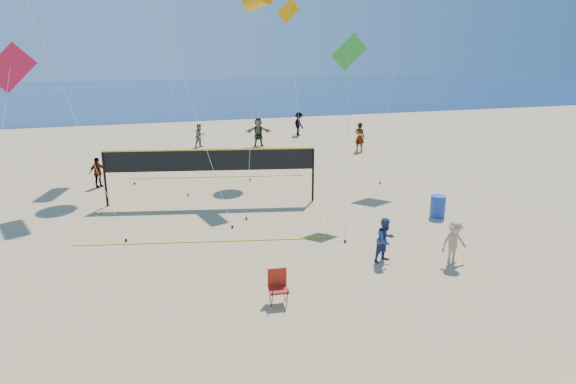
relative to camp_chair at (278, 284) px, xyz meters
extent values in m
plane|color=tan|center=(-0.03, -3.08, -0.55)|extent=(120.00, 120.00, 0.00)
cube|color=navy|center=(-0.03, 58.92, -0.54)|extent=(140.00, 50.00, 0.03)
imported|color=navy|center=(4.13, 1.73, 0.20)|extent=(0.88, 0.78, 1.51)
imported|color=tan|center=(6.22, 0.96, 0.18)|extent=(0.99, 0.62, 1.48)
imported|color=gray|center=(-5.62, 13.77, 0.20)|extent=(0.92, 0.83, 1.50)
imported|color=gray|center=(4.33, 21.54, 0.41)|extent=(1.86, 0.90, 1.93)
imported|color=gray|center=(10.35, 18.10, 0.38)|extent=(0.78, 0.82, 1.88)
imported|color=gray|center=(0.42, 22.27, 0.24)|extent=(0.95, 0.87, 1.59)
imported|color=gray|center=(8.20, 24.65, 0.33)|extent=(0.85, 1.24, 1.76)
cube|color=#AB2313|center=(-0.01, -0.10, -0.12)|extent=(0.57, 0.53, 0.06)
cube|color=#AB2313|center=(0.01, 0.12, 0.17)|extent=(0.53, 0.10, 0.53)
cylinder|color=black|center=(-0.24, -0.27, -0.31)|extent=(0.05, 0.27, 0.69)
cylinder|color=black|center=(-0.20, 0.12, -0.31)|extent=(0.05, 0.27, 0.69)
cylinder|color=black|center=(0.19, -0.31, -0.31)|extent=(0.05, 0.27, 0.69)
cylinder|color=black|center=(0.22, 0.08, -0.31)|extent=(0.05, 0.27, 0.69)
cylinder|color=#1A43AB|center=(8.24, 5.18, -0.10)|extent=(0.78, 0.78, 0.91)
cylinder|color=black|center=(-5.04, 10.43, 0.66)|extent=(0.10, 0.10, 2.44)
cylinder|color=black|center=(3.93, 8.63, 0.66)|extent=(0.10, 0.10, 2.44)
cube|color=black|center=(-0.56, 9.53, 1.43)|extent=(8.97, 1.82, 0.91)
cube|color=yellow|center=(-0.56, 9.53, 1.91)|extent=(8.97, 1.83, 0.06)
cube|color=yellow|center=(-1.46, 5.05, -0.54)|extent=(9.17, 1.89, 0.02)
cube|color=yellow|center=(0.34, 14.02, -0.54)|extent=(9.17, 1.89, 0.02)
cylinder|color=silver|center=(-6.10, 9.62, 4.35)|extent=(3.83, 7.51, 9.71)
cylinder|color=black|center=(-4.19, 5.87, -0.50)|extent=(0.08, 0.08, 0.10)
cylinder|color=silver|center=(-1.85, 10.80, 6.47)|extent=(3.28, 9.27, 13.95)
cylinder|color=black|center=(-0.21, 6.17, -0.50)|extent=(0.08, 0.08, 0.10)
cylinder|color=silver|center=(1.41, 9.54, 3.90)|extent=(1.81, 5.11, 8.82)
cylinder|color=black|center=(0.52, 6.99, -0.50)|extent=(0.08, 0.08, 0.10)
cube|color=red|center=(-7.20, 6.06, 5.67)|extent=(1.61, 0.35, 1.62)
cube|color=green|center=(5.07, 7.62, 6.04)|extent=(1.54, 0.26, 1.52)
cylinder|color=silver|center=(4.27, 5.61, 2.77)|extent=(1.60, 4.04, 6.55)
cylinder|color=black|center=(3.48, 3.59, -0.50)|extent=(0.08, 0.08, 0.10)
cylinder|color=silver|center=(9.27, 11.88, 5.09)|extent=(2.25, 2.98, 11.20)
cylinder|color=black|center=(8.16, 10.40, -0.50)|extent=(0.08, 0.08, 0.10)
cylinder|color=silver|center=(-1.96, 13.99, 6.11)|extent=(1.00, 5.98, 13.23)
cylinder|color=black|center=(-1.47, 11.01, -0.50)|extent=(0.08, 0.08, 0.10)
cylinder|color=silver|center=(3.30, 14.89, 5.55)|extent=(2.77, 4.01, 12.12)
cylinder|color=black|center=(1.93, 12.89, -0.50)|extent=(0.08, 0.08, 0.10)
cylinder|color=silver|center=(-3.42, 16.76, 6.22)|extent=(0.99, 6.03, 13.47)
cylinder|color=black|center=(-3.90, 13.75, -0.50)|extent=(0.08, 0.08, 0.10)
cube|color=orange|center=(7.13, 23.81, 8.41)|extent=(1.73, 0.26, 1.72)
cylinder|color=silver|center=(6.40, 19.74, 3.95)|extent=(1.48, 8.17, 8.92)
cylinder|color=black|center=(5.67, 15.66, -0.50)|extent=(0.08, 0.08, 0.10)
camera|label=1|loc=(-3.28, -12.52, 6.57)|focal=32.00mm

